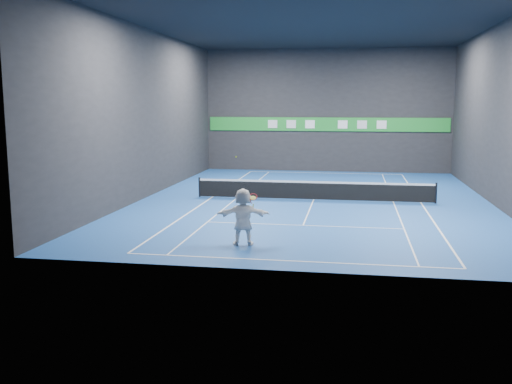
% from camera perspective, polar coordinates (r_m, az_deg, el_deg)
% --- Properties ---
extents(ground, '(26.00, 26.00, 0.00)m').
position_cam_1_polar(ground, '(30.19, 5.77, -0.80)').
color(ground, '#1B4A97').
rests_on(ground, ground).
extents(ceiling, '(26.00, 26.00, 0.00)m').
position_cam_1_polar(ceiling, '(30.02, 6.05, 16.39)').
color(ceiling, black).
rests_on(ceiling, ground).
extents(wall_back, '(18.00, 0.10, 9.00)m').
position_cam_1_polar(wall_back, '(42.74, 7.07, 8.08)').
color(wall_back, '#242426').
rests_on(wall_back, ground).
extents(wall_front, '(18.00, 0.10, 9.00)m').
position_cam_1_polar(wall_front, '(16.82, 2.96, 6.98)').
color(wall_front, '#242426').
rests_on(wall_front, ground).
extents(wall_left, '(0.10, 26.00, 9.00)m').
position_cam_1_polar(wall_left, '(31.66, -10.72, 7.73)').
color(wall_left, '#242426').
rests_on(wall_left, ground).
extents(wall_right, '(0.10, 26.00, 9.00)m').
position_cam_1_polar(wall_right, '(30.52, 23.16, 7.14)').
color(wall_right, '#242426').
rests_on(wall_right, ground).
extents(baseline_near, '(10.98, 0.08, 0.01)m').
position_cam_1_polar(baseline_near, '(18.61, 3.25, -6.88)').
color(baseline_near, white).
rests_on(baseline_near, ground).
extents(baseline_far, '(10.98, 0.08, 0.01)m').
position_cam_1_polar(baseline_far, '(41.94, 6.89, 1.90)').
color(baseline_far, white).
rests_on(baseline_far, ground).
extents(sideline_doubles_left, '(0.08, 23.78, 0.01)m').
position_cam_1_polar(sideline_doubles_left, '(31.03, -4.39, -0.51)').
color(sideline_doubles_left, white).
rests_on(sideline_doubles_left, ground).
extents(sideline_doubles_right, '(0.08, 23.78, 0.01)m').
position_cam_1_polar(sideline_doubles_right, '(30.33, 16.18, -1.06)').
color(sideline_doubles_right, white).
rests_on(sideline_doubles_right, ground).
extents(sideline_singles_left, '(0.06, 23.78, 0.01)m').
position_cam_1_polar(sideline_singles_left, '(30.73, -1.89, -0.58)').
color(sideline_singles_left, white).
rests_on(sideline_singles_left, ground).
extents(sideline_singles_right, '(0.06, 23.78, 0.01)m').
position_cam_1_polar(sideline_singles_right, '(30.20, 13.58, -1.00)').
color(sideline_singles_right, white).
rests_on(sideline_singles_right, ground).
extents(service_line_near, '(8.23, 0.06, 0.01)m').
position_cam_1_polar(service_line_near, '(23.92, 4.72, -3.34)').
color(service_line_near, white).
rests_on(service_line_near, ground).
extents(service_line_far, '(8.23, 0.06, 0.01)m').
position_cam_1_polar(service_line_far, '(36.50, 6.46, 0.87)').
color(service_line_far, white).
rests_on(service_line_far, ground).
extents(center_service_line, '(0.06, 12.80, 0.01)m').
position_cam_1_polar(center_service_line, '(30.19, 5.77, -0.80)').
color(center_service_line, white).
rests_on(center_service_line, ground).
extents(player, '(1.99, 0.93, 2.07)m').
position_cam_1_polar(player, '(20.42, -1.30, -2.48)').
color(player, white).
rests_on(player, ground).
extents(tennis_ball, '(0.06, 0.06, 0.06)m').
position_cam_1_polar(tennis_ball, '(20.32, -2.01, 3.53)').
color(tennis_ball, '#C3E826').
rests_on(tennis_ball, player).
extents(tennis_net, '(12.50, 0.10, 1.07)m').
position_cam_1_polar(tennis_net, '(30.10, 5.79, 0.21)').
color(tennis_net, black).
rests_on(tennis_net, ground).
extents(sponsor_banner, '(17.64, 0.11, 1.00)m').
position_cam_1_polar(sponsor_banner, '(42.70, 7.04, 6.73)').
color(sponsor_banner, green).
rests_on(sponsor_banner, wall_back).
extents(tennis_racket, '(0.43, 0.34, 0.62)m').
position_cam_1_polar(tennis_racket, '(20.28, -0.32, -0.64)').
color(tennis_racket, red).
rests_on(tennis_racket, player).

